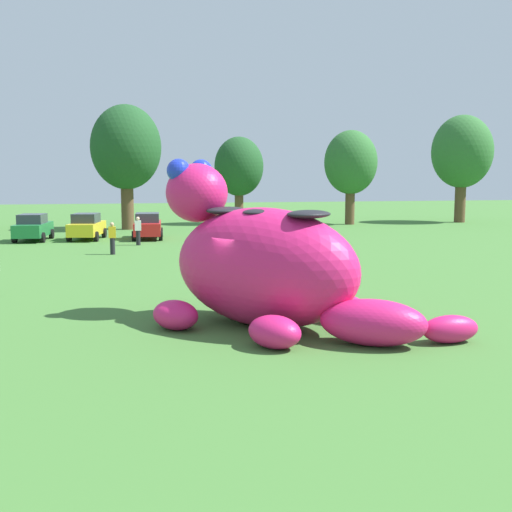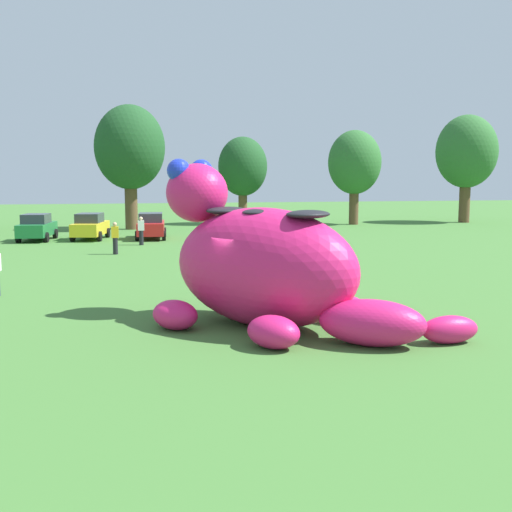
{
  "view_description": "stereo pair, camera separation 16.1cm",
  "coord_description": "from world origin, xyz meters",
  "px_view_note": "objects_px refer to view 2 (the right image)",
  "views": [
    {
      "loc": [
        -3.54,
        -17.0,
        4.13
      ],
      "look_at": [
        0.2,
        0.56,
        1.82
      ],
      "focal_mm": 43.8,
      "sensor_mm": 36.0,
      "label": 1
    },
    {
      "loc": [
        -3.38,
        -17.03,
        4.13
      ],
      "look_at": [
        0.2,
        0.56,
        1.82
      ],
      "focal_mm": 43.8,
      "sensor_mm": 36.0,
      "label": 2
    }
  ],
  "objects_px": {
    "car_green": "(37,227)",
    "spectator_mid_field": "(273,267)",
    "car_yellow": "(90,226)",
    "spectator_wandering": "(115,238)",
    "car_red": "(151,226)",
    "spectator_near_inflatable": "(240,229)",
    "spectator_far_side": "(141,231)",
    "giant_inflatable_creature": "(264,265)"
  },
  "relations": [
    {
      "from": "car_red",
      "to": "spectator_far_side",
      "type": "xyz_separation_m",
      "value": [
        -0.72,
        -3.72,
        -0.01
      ]
    },
    {
      "from": "car_red",
      "to": "spectator_near_inflatable",
      "type": "xyz_separation_m",
      "value": [
        5.4,
        -3.2,
        -0.01
      ]
    },
    {
      "from": "car_green",
      "to": "spectator_far_side",
      "type": "distance_m",
      "value": 7.69
    },
    {
      "from": "giant_inflatable_creature",
      "to": "car_red",
      "type": "xyz_separation_m",
      "value": [
        -2.21,
        25.12,
        -0.83
      ]
    },
    {
      "from": "car_yellow",
      "to": "spectator_far_side",
      "type": "xyz_separation_m",
      "value": [
        3.2,
        -4.09,
        -0.01
      ]
    },
    {
      "from": "car_red",
      "to": "spectator_mid_field",
      "type": "relative_size",
      "value": 2.46
    },
    {
      "from": "car_red",
      "to": "car_yellow",
      "type": "bearing_deg",
      "value": 174.55
    },
    {
      "from": "spectator_mid_field",
      "to": "spectator_far_side",
      "type": "distance_m",
      "value": 16.81
    },
    {
      "from": "car_green",
      "to": "spectator_near_inflatable",
      "type": "xyz_separation_m",
      "value": [
        12.64,
        -3.54,
        -0.01
      ]
    },
    {
      "from": "car_red",
      "to": "spectator_far_side",
      "type": "relative_size",
      "value": 2.46
    },
    {
      "from": "car_yellow",
      "to": "spectator_near_inflatable",
      "type": "bearing_deg",
      "value": -20.99
    },
    {
      "from": "car_green",
      "to": "spectator_mid_field",
      "type": "distance_m",
      "value": 23.04
    },
    {
      "from": "spectator_far_side",
      "to": "spectator_wandering",
      "type": "bearing_deg",
      "value": -108.67
    },
    {
      "from": "car_green",
      "to": "spectator_wandering",
      "type": "xyz_separation_m",
      "value": [
        5.09,
        -8.32,
        -0.01
      ]
    },
    {
      "from": "spectator_near_inflatable",
      "to": "car_yellow",
      "type": "bearing_deg",
      "value": 159.01
    },
    {
      "from": "car_yellow",
      "to": "spectator_wandering",
      "type": "bearing_deg",
      "value": -78.11
    },
    {
      "from": "giant_inflatable_creature",
      "to": "car_red",
      "type": "bearing_deg",
      "value": 95.02
    },
    {
      "from": "giant_inflatable_creature",
      "to": "spectator_mid_field",
      "type": "bearing_deg",
      "value": 74.1
    },
    {
      "from": "car_red",
      "to": "giant_inflatable_creature",
      "type": "bearing_deg",
      "value": -84.98
    },
    {
      "from": "car_red",
      "to": "spectator_wandering",
      "type": "relative_size",
      "value": 2.46
    },
    {
      "from": "car_green",
      "to": "spectator_wandering",
      "type": "height_order",
      "value": "car_green"
    },
    {
      "from": "car_red",
      "to": "spectator_wandering",
      "type": "bearing_deg",
      "value": -105.12
    },
    {
      "from": "car_red",
      "to": "spectator_wandering",
      "type": "distance_m",
      "value": 8.27
    },
    {
      "from": "spectator_mid_field",
      "to": "spectator_wandering",
      "type": "distance_m",
      "value": 13.31
    },
    {
      "from": "giant_inflatable_creature",
      "to": "spectator_near_inflatable",
      "type": "xyz_separation_m",
      "value": [
        3.19,
        21.92,
        -0.84
      ]
    },
    {
      "from": "spectator_far_side",
      "to": "car_green",
      "type": "bearing_deg",
      "value": 148.11
    },
    {
      "from": "car_yellow",
      "to": "giant_inflatable_creature",
      "type": "bearing_deg",
      "value": -76.5
    },
    {
      "from": "giant_inflatable_creature",
      "to": "spectator_near_inflatable",
      "type": "height_order",
      "value": "giant_inflatable_creature"
    },
    {
      "from": "spectator_mid_field",
      "to": "spectator_far_side",
      "type": "relative_size",
      "value": 1.0
    },
    {
      "from": "car_yellow",
      "to": "car_red",
      "type": "height_order",
      "value": "same"
    },
    {
      "from": "spectator_mid_field",
      "to": "car_green",
      "type": "bearing_deg",
      "value": 118.29
    },
    {
      "from": "car_red",
      "to": "spectator_mid_field",
      "type": "xyz_separation_m",
      "value": [
        3.68,
        -19.95,
        -0.01
      ]
    },
    {
      "from": "giant_inflatable_creature",
      "to": "car_green",
      "type": "bearing_deg",
      "value": 110.36
    },
    {
      "from": "spectator_wandering",
      "to": "giant_inflatable_creature",
      "type": "bearing_deg",
      "value": -75.72
    },
    {
      "from": "giant_inflatable_creature",
      "to": "spectator_mid_field",
      "type": "relative_size",
      "value": 4.78
    },
    {
      "from": "car_yellow",
      "to": "spectator_near_inflatable",
      "type": "relative_size",
      "value": 2.53
    },
    {
      "from": "spectator_mid_field",
      "to": "spectator_wandering",
      "type": "xyz_separation_m",
      "value": [
        -5.83,
        11.97,
        0.0
      ]
    },
    {
      "from": "giant_inflatable_creature",
      "to": "car_red",
      "type": "relative_size",
      "value": 1.94
    },
    {
      "from": "giant_inflatable_creature",
      "to": "car_green",
      "type": "xyz_separation_m",
      "value": [
        -9.45,
        25.46,
        -0.83
      ]
    },
    {
      "from": "car_green",
      "to": "spectator_mid_field",
      "type": "relative_size",
      "value": 2.49
    },
    {
      "from": "car_red",
      "to": "spectator_mid_field",
      "type": "height_order",
      "value": "car_red"
    },
    {
      "from": "giant_inflatable_creature",
      "to": "car_yellow",
      "type": "xyz_separation_m",
      "value": [
        -6.12,
        25.49,
        -0.83
      ]
    }
  ]
}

